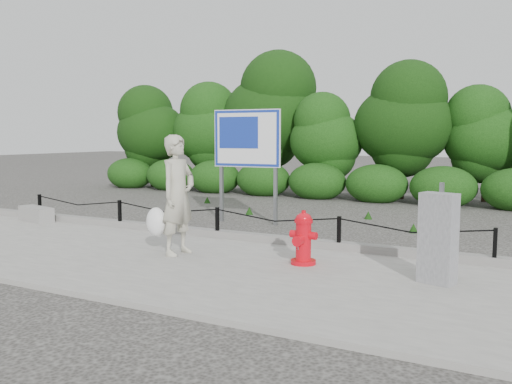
{
  "coord_description": "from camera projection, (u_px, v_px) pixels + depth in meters",
  "views": [
    {
      "loc": [
        5.59,
        -8.9,
        2.08
      ],
      "look_at": [
        0.75,
        0.2,
        1.0
      ],
      "focal_mm": 38.0,
      "sensor_mm": 36.0,
      "label": 1
    }
  ],
  "objects": [
    {
      "name": "ground",
      "position": [
        217.0,
        242.0,
        10.65
      ],
      "size": [
        90.0,
        90.0,
        0.0
      ],
      "primitive_type": "plane",
      "color": "#2D2B28",
      "rests_on": "ground"
    },
    {
      "name": "sidewalk",
      "position": [
        153.0,
        260.0,
        8.88
      ],
      "size": [
        14.0,
        4.0,
        0.08
      ],
      "primitive_type": "cube",
      "color": "gray",
      "rests_on": "ground"
    },
    {
      "name": "curb",
      "position": [
        219.0,
        234.0,
        10.67
      ],
      "size": [
        14.0,
        0.22,
        0.14
      ],
      "primitive_type": "cube",
      "color": "slate",
      "rests_on": "sidewalk"
    },
    {
      "name": "chain_barrier",
      "position": [
        217.0,
        219.0,
        10.6
      ],
      "size": [
        10.06,
        0.06,
        0.6
      ],
      "color": "black",
      "rests_on": "sidewalk"
    },
    {
      "name": "treeline",
      "position": [
        348.0,
        122.0,
        18.45
      ],
      "size": [
        20.11,
        3.79,
        5.05
      ],
      "color": "black",
      "rests_on": "ground"
    },
    {
      "name": "fire_hydrant",
      "position": [
        303.0,
        239.0,
        8.41
      ],
      "size": [
        0.44,
        0.45,
        0.85
      ],
      "rotation": [
        0.0,
        0.0,
        -0.05
      ],
      "color": "red",
      "rests_on": "sidewalk"
    },
    {
      "name": "pedestrian",
      "position": [
        177.0,
        197.0,
        9.07
      ],
      "size": [
        0.8,
        0.77,
        2.01
      ],
      "rotation": [
        0.0,
        0.0,
        1.5
      ],
      "color": "#ADAA95",
      "rests_on": "sidewalk"
    },
    {
      "name": "concrete_block",
      "position": [
        36.0,
        214.0,
        12.66
      ],
      "size": [
        1.11,
        0.61,
        0.34
      ],
      "primitive_type": "cube",
      "rotation": [
        0.0,
        0.0,
        -0.24
      ],
      "color": "gray",
      "rests_on": "sidewalk"
    },
    {
      "name": "utility_cabinet",
      "position": [
        438.0,
        238.0,
        7.3
      ],
      "size": [
        0.53,
        0.4,
        1.36
      ],
      "rotation": [
        0.0,
        0.0,
        -0.29
      ],
      "color": "#9C9C9E",
      "rests_on": "sidewalk"
    },
    {
      "name": "advertising_sign",
      "position": [
        247.0,
        144.0,
        12.64
      ],
      "size": [
        1.67,
        0.24,
        2.68
      ],
      "rotation": [
        0.0,
        0.0,
        0.07
      ],
      "color": "slate",
      "rests_on": "ground"
    }
  ]
}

